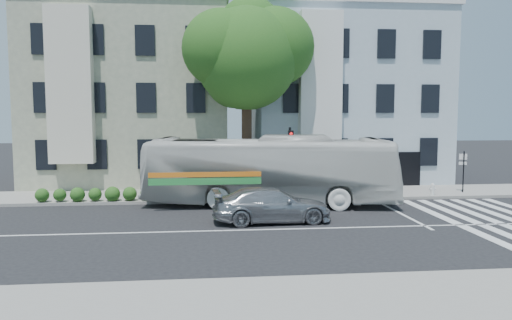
{
  "coord_description": "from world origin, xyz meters",
  "views": [
    {
      "loc": [
        -2.29,
        -18.98,
        4.54
      ],
      "look_at": [
        0.02,
        3.6,
        2.4
      ],
      "focal_mm": 35.0,
      "sensor_mm": 36.0,
      "label": 1
    }
  ],
  "objects": [
    {
      "name": "bus",
      "position": [
        0.87,
        5.2,
        1.73
      ],
      "size": [
        4.8,
        12.7,
        3.45
      ],
      "primitive_type": "imported",
      "rotation": [
        0.0,
        0.0,
        1.41
      ],
      "color": "silver",
      "rests_on": "ground"
    },
    {
      "name": "street_tree",
      "position": [
        0.06,
        8.74,
        7.83
      ],
      "size": [
        7.3,
        5.9,
        11.1
      ],
      "color": "#2D2116",
      "rests_on": "ground"
    },
    {
      "name": "fire_hydrant",
      "position": [
        9.78,
        6.3,
        0.49
      ],
      "size": [
        0.37,
        0.21,
        0.66
      ],
      "rotation": [
        0.0,
        0.0,
        0.15
      ],
      "color": "silver",
      "rests_on": "sidewalk_far"
    },
    {
      "name": "traffic_signal",
      "position": [
        2.0,
        5.94,
        2.47
      ],
      "size": [
        0.4,
        0.52,
        3.82
      ],
      "rotation": [
        0.0,
        0.0,
        0.01
      ],
      "color": "black",
      "rests_on": "ground"
    },
    {
      "name": "ground",
      "position": [
        0.0,
        0.0,
        0.0
      ],
      "size": [
        120.0,
        120.0,
        0.0
      ],
      "primitive_type": "plane",
      "color": "black",
      "rests_on": "ground"
    },
    {
      "name": "sedan",
      "position": [
        0.45,
        1.37,
        0.72
      ],
      "size": [
        2.3,
        5.06,
        1.44
      ],
      "primitive_type": "imported",
      "rotation": [
        0.0,
        0.0,
        1.63
      ],
      "color": "#A3A4AA",
      "rests_on": "ground"
    },
    {
      "name": "sidewalk_far",
      "position": [
        0.0,
        8.0,
        0.07
      ],
      "size": [
        80.0,
        4.0,
        0.15
      ],
      "primitive_type": "cube",
      "color": "gray",
      "rests_on": "ground"
    },
    {
      "name": "far_sign_pole",
      "position": [
        11.95,
        7.19,
        1.62
      ],
      "size": [
        0.4,
        0.23,
        2.3
      ],
      "rotation": [
        0.0,
        0.0,
        -0.38
      ],
      "color": "black",
      "rests_on": "sidewalk_far"
    },
    {
      "name": "building_left",
      "position": [
        -7.0,
        15.0,
        5.5
      ],
      "size": [
        12.0,
        10.0,
        11.0
      ],
      "primitive_type": "cube",
      "color": "gray",
      "rests_on": "ground"
    },
    {
      "name": "building_right",
      "position": [
        7.0,
        15.0,
        5.5
      ],
      "size": [
        12.0,
        10.0,
        11.0
      ],
      "primitive_type": "cube",
      "color": "#A3B6C2",
      "rests_on": "ground"
    },
    {
      "name": "sidewalk_near",
      "position": [
        0.0,
        -8.0,
        0.07
      ],
      "size": [
        80.0,
        4.0,
        0.15
      ],
      "primitive_type": "cube",
      "color": "gray",
      "rests_on": "ground"
    },
    {
      "name": "hedge",
      "position": [
        -6.09,
        6.3,
        0.5
      ],
      "size": [
        8.53,
        1.18,
        0.7
      ],
      "primitive_type": null,
      "rotation": [
        0.0,
        0.0,
        -0.04
      ],
      "color": "#336821",
      "rests_on": "sidewalk_far"
    }
  ]
}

